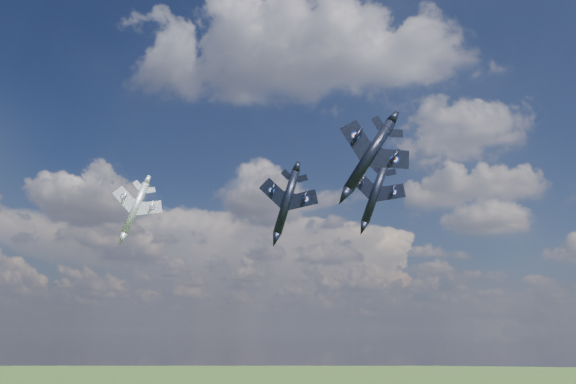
% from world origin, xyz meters
% --- Properties ---
extents(jet_lead_navy, '(10.19, 13.31, 5.19)m').
position_xyz_m(jet_lead_navy, '(8.09, 2.38, 78.26)').
color(jet_lead_navy, black).
extents(jet_right_navy, '(12.63, 15.94, 8.04)m').
position_xyz_m(jet_right_navy, '(20.34, -6.68, 81.70)').
color(jet_right_navy, black).
extents(jet_high_navy, '(12.19, 16.30, 7.25)m').
position_xyz_m(jet_high_navy, '(20.05, 30.08, 85.64)').
color(jet_high_navy, black).
extents(jet_left_silver, '(14.30, 15.98, 5.60)m').
position_xyz_m(jet_left_silver, '(-20.82, 14.33, 81.05)').
color(jet_left_silver, '#92959B').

